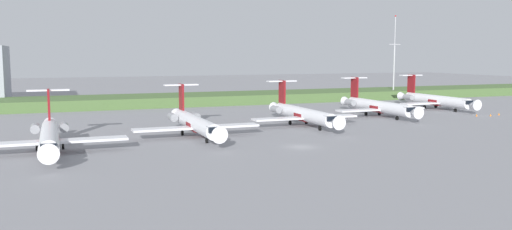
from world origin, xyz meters
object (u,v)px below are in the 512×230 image
Objects in this scene: safety_cone_front_marker at (477,115)px; regional_jet_fifth at (377,106)px; regional_jet_second at (49,136)px; regional_jet_sixth at (435,100)px; antenna_mast at (394,64)px; safety_cone_rear_marker at (499,114)px; safety_cone_mid_marker at (491,115)px; regional_jet_fourth at (302,113)px; regional_jet_third at (195,122)px.

regional_jet_fifth is at bearing 158.44° from safety_cone_front_marker.
regional_jet_second and regional_jet_sixth have the same top height.
regional_jet_fifth is 1.12× the size of antenna_mast.
antenna_mast is at bearing 50.64° from regional_jet_fifth.
antenna_mast reaches higher than regional_jet_fifth.
safety_cone_rear_marker is at bearing -96.16° from antenna_mast.
safety_cone_mid_marker is at bearing -12.34° from safety_cone_front_marker.
safety_cone_mid_marker is 3.52m from safety_cone_rear_marker.
antenna_mast reaches higher than safety_cone_rear_marker.
regional_jet_third is at bearing -165.77° from regional_jet_fourth.
regional_jet_sixth is (24.38, 8.87, 0.00)m from regional_jet_fifth.
regional_jet_third is 56.36× the size of safety_cone_front_marker.
regional_jet_second is 103.40m from safety_cone_rear_marker.
regional_jet_fifth is 56.36× the size of safety_cone_mid_marker.
regional_jet_second is at bearing -149.24° from antenna_mast.
antenna_mast is at bearing 83.84° from safety_cone_rear_marker.
regional_jet_sixth is 17.94m from safety_cone_front_marker.
regional_jet_fifth is 55.51m from antenna_mast.
safety_cone_rear_marker is (-5.52, -51.13, -11.17)m from antenna_mast.
regional_jet_second is at bearing -162.49° from regional_jet_sixth.
regional_jet_fifth is at bearing 16.74° from regional_jet_third.
regional_jet_sixth is 56.36× the size of safety_cone_front_marker.
regional_jet_sixth is (97.68, 30.81, 0.00)m from regional_jet_second.
antenna_mast reaches higher than safety_cone_front_marker.
regional_jet_fourth is 49.95m from safety_cone_mid_marker.
regional_jet_second is at bearing -163.34° from regional_jet_fifth.
safety_cone_mid_marker is (25.80, -9.57, -2.26)m from regional_jet_fifth.
regional_jet_second reaches higher than safety_cone_mid_marker.
safety_cone_rear_marker is at bearing 13.23° from safety_cone_mid_marker.
regional_jet_sixth is (48.47, 17.28, 0.00)m from regional_jet_fourth.
regional_jet_third reaches higher than safety_cone_mid_marker.
antenna_mast is (108.05, 64.31, 8.91)m from regional_jet_second.
antenna_mast is at bearing 80.23° from safety_cone_mid_marker.
antenna_mast is 50.46× the size of safety_cone_rear_marker.
regional_jet_fourth and regional_jet_sixth have the same top height.
regional_jet_sixth is at bearing 94.40° from safety_cone_mid_marker.
regional_jet_fifth is (24.08, 8.41, 0.00)m from regional_jet_fourth.
safety_cone_front_marker is (-2.13, -17.66, -2.26)m from regional_jet_sixth.
regional_jet_fourth is at bearing -160.75° from regional_jet_fifth.
regional_jet_fifth and regional_jet_sixth have the same top height.
antenna_mast is at bearing 40.80° from regional_jet_fourth.
regional_jet_fourth reaches higher than safety_cone_rear_marker.
safety_cone_rear_marker is at bearing -74.63° from regional_jet_sixth.
regional_jet_fifth is 27.61m from safety_cone_mid_marker.
regional_jet_third is 1.00× the size of regional_jet_fifth.
regional_jet_fifth is at bearing -160.01° from regional_jet_sixth.
antenna_mast is 50.46× the size of safety_cone_mid_marker.
regional_jet_fourth is at bearing -139.20° from antenna_mast.
regional_jet_fourth and regional_jet_fifth have the same top height.
safety_cone_mid_marker is (99.10, 12.37, -2.26)m from regional_jet_second.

